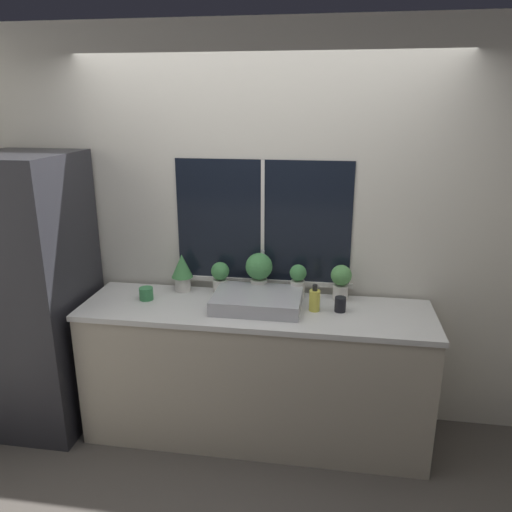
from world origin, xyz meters
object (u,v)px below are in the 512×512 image
potted_plant_far_right (341,280)px  mug_black (340,304)px  sink (257,300)px  soap_bottle (315,300)px  refrigerator (37,295)px  potted_plant_left (220,276)px  potted_plant_center (259,271)px  potted_plant_far_left (182,270)px  potted_plant_right (298,280)px  mug_green (146,294)px

potted_plant_far_right → mug_black: bearing=-90.4°
sink → soap_bottle: (0.36, -0.00, 0.03)m
sink → mug_black: 0.53m
refrigerator → sink: bearing=2.7°
potted_plant_left → potted_plant_center: bearing=0.0°
potted_plant_far_left → potted_plant_far_right: 1.09m
potted_plant_center → potted_plant_right: (0.26, 0.00, -0.05)m
sink → potted_plant_left: 0.36m
potted_plant_left → mug_black: 0.84m
refrigerator → potted_plant_far_left: size_ratio=7.22×
sink → potted_plant_center: size_ratio=1.89×
potted_plant_left → potted_plant_right: size_ratio=0.96×
potted_plant_far_left → potted_plant_left: 0.27m
refrigerator → sink: refrigerator is taller
potted_plant_far_left → potted_plant_right: bearing=0.0°
potted_plant_right → refrigerator: bearing=-171.0°
sink → potted_plant_far_left: (-0.56, 0.21, 0.10)m
mug_green → mug_black: bearing=0.0°
potted_plant_center → soap_bottle: bearing=-28.5°
potted_plant_left → mug_green: 0.51m
sink → potted_plant_far_right: sink is taller
refrigerator → mug_black: (2.03, 0.08, 0.03)m
potted_plant_left → potted_plant_far_right: potted_plant_far_right is taller
potted_plant_far_right → potted_plant_right: bearing=-180.0°
refrigerator → soap_bottle: 1.87m
potted_plant_far_left → potted_plant_far_right: potted_plant_far_left is taller
potted_plant_left → potted_plant_far_right: (0.82, 0.00, 0.02)m
potted_plant_far_left → mug_green: (-0.19, -0.20, -0.11)m
potted_plant_right → mug_green: bearing=-168.6°
sink → potted_plant_far_right: (0.53, 0.21, 0.09)m
potted_plant_left → sink: bearing=-35.3°
refrigerator → potted_plant_far_left: 0.99m
potted_plant_left → potted_plant_far_right: bearing=0.0°
potted_plant_center → soap_bottle: 0.45m
potted_plant_center → potted_plant_far_right: potted_plant_center is taller
refrigerator → potted_plant_far_right: size_ratio=7.87×
potted_plant_left → potted_plant_center: 0.27m
potted_plant_center → mug_black: bearing=-20.0°
potted_plant_far_right → mug_green: size_ratio=2.62×
potted_plant_left → potted_plant_far_right: 0.82m
refrigerator → sink: (1.50, 0.07, 0.03)m
mug_black → mug_green: size_ratio=1.03×
potted_plant_center → mug_green: potted_plant_center is taller
refrigerator → soap_bottle: bearing=2.0°
potted_plant_far_left → potted_plant_center: 0.54m
potted_plant_far_right → mug_green: 1.30m
potted_plant_right → soap_bottle: (0.12, -0.21, -0.05)m
potted_plant_right → mug_green: (-1.00, -0.20, -0.08)m
mug_green → sink: bearing=-0.4°
refrigerator → potted_plant_far_right: (2.03, 0.28, 0.13)m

